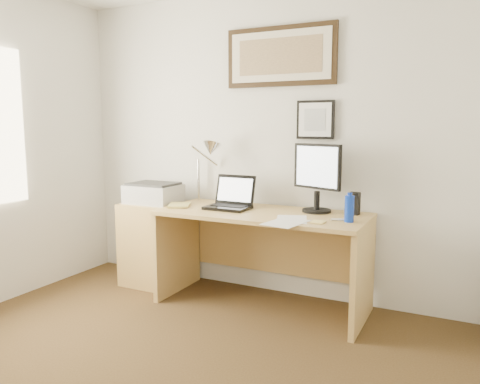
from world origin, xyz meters
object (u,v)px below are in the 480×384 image
Objects in this scene: water_bottle at (349,209)px; lcd_monitor at (317,174)px; desk at (266,240)px; side_cabinet at (153,244)px; printer at (154,193)px; book at (169,205)px; laptop at (230,201)px.

water_bottle is 0.35× the size of lcd_monitor.
lcd_monitor is at bearing 13.91° from desk.
side_cabinet is 1.60m from lcd_monitor.
lcd_monitor is at bearing 5.06° from side_cabinet.
printer reaches higher than desk.
book reaches higher than side_cabinet.
water_bottle is 0.11× the size of desk.
book is 0.44× the size of lcd_monitor.
water_bottle is 0.80× the size of book.
book is (0.28, -0.15, 0.39)m from side_cabinet.
side_cabinet is at bearing 175.91° from water_bottle.
desk is 0.42m from laptop.
printer is (-0.28, 0.17, 0.06)m from book.
side_cabinet is at bearing -174.94° from lcd_monitor.
water_bottle is at bearing -13.21° from desk.
printer reaches higher than side_cabinet.
side_cabinet is 2.14× the size of laptop.
desk is at bearing 166.79° from water_bottle.
laptop reaches higher than water_bottle.
book is (-1.47, -0.03, -0.08)m from water_bottle.
laptop is (-0.29, -0.04, 0.29)m from desk.
side_cabinet is 0.46× the size of desk.
lcd_monitor is at bearing 13.53° from book.
book is at bearing -28.33° from side_cabinet.
laptop is (0.50, 0.14, 0.05)m from book.
printer is (0.00, 0.02, 0.45)m from side_cabinet.
water_bottle is 0.42× the size of printer.
side_cabinet is 3.98× the size of water_bottle.
desk is 3.64× the size of printer.
side_cabinet is 0.89m from laptop.
desk is 0.65m from lcd_monitor.
desk is at bearing 1.89° from side_cabinet.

